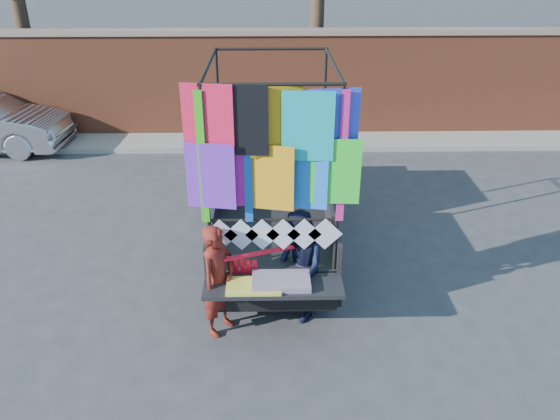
{
  "coord_description": "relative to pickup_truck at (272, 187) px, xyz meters",
  "views": [
    {
      "loc": [
        -0.23,
        -6.41,
        4.67
      ],
      "look_at": [
        -0.11,
        -0.17,
        1.48
      ],
      "focal_mm": 35.0,
      "sensor_mm": 36.0,
      "label": 1
    }
  ],
  "objects": [
    {
      "name": "ground",
      "position": [
        0.21,
        -1.98,
        -0.81
      ],
      "size": [
        90.0,
        90.0,
        0.0
      ],
      "primitive_type": "plane",
      "color": "#38383A",
      "rests_on": "ground"
    },
    {
      "name": "brick_wall",
      "position": [
        0.21,
        5.02,
        0.51
      ],
      "size": [
        30.0,
        0.45,
        2.61
      ],
      "color": "#9B4A2D",
      "rests_on": "ground"
    },
    {
      "name": "curb",
      "position": [
        0.21,
        4.32,
        -0.75
      ],
      "size": [
        30.0,
        1.2,
        0.12
      ],
      "primitive_type": "cube",
      "color": "gray",
      "rests_on": "ground"
    },
    {
      "name": "pickup_truck",
      "position": [
        0.0,
        0.0,
        0.0
      ],
      "size": [
        2.03,
        5.1,
        3.21
      ],
      "color": "black",
      "rests_on": "ground"
    },
    {
      "name": "woman",
      "position": [
        -0.69,
        -2.69,
        -0.05
      ],
      "size": [
        0.61,
        0.67,
        1.53
      ],
      "primitive_type": "imported",
      "rotation": [
        0.0,
        0.0,
        1.0
      ],
      "color": "maroon",
      "rests_on": "ground"
    },
    {
      "name": "man",
      "position": [
        0.34,
        -2.4,
        -0.03
      ],
      "size": [
        0.79,
        0.9,
        1.56
      ],
      "primitive_type": "imported",
      "rotation": [
        0.0,
        0.0,
        -1.27
      ],
      "color": "black",
      "rests_on": "ground"
    },
    {
      "name": "streamer_bundle",
      "position": [
        -0.28,
        -2.56,
        0.07
      ],
      "size": [
        0.89,
        0.35,
        0.64
      ],
      "color": "red",
      "rests_on": "ground"
    }
  ]
}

